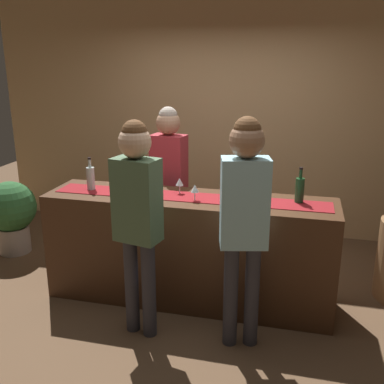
# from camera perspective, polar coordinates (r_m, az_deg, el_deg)

# --- Properties ---
(ground_plane) EXTENTS (10.00, 10.00, 0.00)m
(ground_plane) POSITION_cam_1_polar(r_m,az_deg,el_deg) (4.27, -0.40, -13.31)
(ground_plane) COLOR brown
(back_wall) EXTENTS (6.00, 0.12, 2.90)m
(back_wall) POSITION_cam_1_polar(r_m,az_deg,el_deg) (5.59, 4.47, 9.67)
(back_wall) COLOR tan
(back_wall) RESTS_ON ground
(bar_counter) EXTENTS (2.54, 0.60, 0.98)m
(bar_counter) POSITION_cam_1_polar(r_m,az_deg,el_deg) (4.05, -0.42, -7.31)
(bar_counter) COLOR #472B19
(bar_counter) RESTS_ON ground
(counter_runner_cloth) EXTENTS (2.42, 0.28, 0.01)m
(counter_runner_cloth) POSITION_cam_1_polar(r_m,az_deg,el_deg) (3.87, -0.43, -0.63)
(counter_runner_cloth) COLOR maroon
(counter_runner_cloth) RESTS_ON bar_counter
(wine_bottle_green) EXTENTS (0.07, 0.07, 0.30)m
(wine_bottle_green) POSITION_cam_1_polar(r_m,az_deg,el_deg) (3.80, 13.57, 0.30)
(wine_bottle_green) COLOR #194723
(wine_bottle_green) RESTS_ON bar_counter
(wine_bottle_clear) EXTENTS (0.07, 0.07, 0.30)m
(wine_bottle_clear) POSITION_cam_1_polar(r_m,az_deg,el_deg) (4.16, -12.81, 1.78)
(wine_bottle_clear) COLOR #B2C6C1
(wine_bottle_clear) RESTS_ON bar_counter
(wine_glass_near_customer) EXTENTS (0.07, 0.07, 0.14)m
(wine_glass_near_customer) POSITION_cam_1_polar(r_m,az_deg,el_deg) (3.94, -1.60, 1.24)
(wine_glass_near_customer) COLOR silver
(wine_glass_near_customer) RESTS_ON bar_counter
(wine_glass_mid_counter) EXTENTS (0.07, 0.07, 0.14)m
(wine_glass_mid_counter) POSITION_cam_1_polar(r_m,az_deg,el_deg) (3.74, 0.36, 0.39)
(wine_glass_mid_counter) COLOR silver
(wine_glass_mid_counter) RESTS_ON bar_counter
(bartender) EXTENTS (0.37, 0.25, 1.69)m
(bartender) POSITION_cam_1_polar(r_m,az_deg,el_deg) (4.48, -2.96, 2.61)
(bartender) COLOR #26262B
(bartender) RESTS_ON ground
(customer_sipping) EXTENTS (0.38, 0.28, 1.77)m
(customer_sipping) POSITION_cam_1_polar(r_m,az_deg,el_deg) (3.21, 6.69, -2.23)
(customer_sipping) COLOR #33333D
(customer_sipping) RESTS_ON ground
(customer_browsing) EXTENTS (0.37, 0.27, 1.72)m
(customer_browsing) POSITION_cam_1_polar(r_m,az_deg,el_deg) (3.36, -7.01, -1.93)
(customer_browsing) COLOR #33333D
(customer_browsing) RESTS_ON ground
(potted_plant_tall) EXTENTS (0.57, 0.57, 0.83)m
(potted_plant_tall) POSITION_cam_1_polar(r_m,az_deg,el_deg) (5.40, -22.08, -2.40)
(potted_plant_tall) COLOR #9E9389
(potted_plant_tall) RESTS_ON ground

